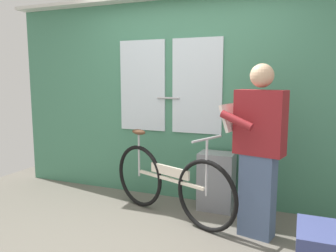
{
  "coord_description": "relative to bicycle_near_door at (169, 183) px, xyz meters",
  "views": [
    {
      "loc": [
        1.28,
        -2.44,
        1.47
      ],
      "look_at": [
        0.07,
        0.59,
        1.0
      ],
      "focal_mm": 35.74,
      "sensor_mm": 36.0,
      "label": 1
    }
  ],
  "objects": [
    {
      "name": "train_door_wall",
      "position": [
        -0.04,
        0.61,
        0.88
      ],
      "size": [
        4.7,
        0.28,
        2.42
      ],
      "color": "#427F60",
      "rests_on": "ground_plane"
    },
    {
      "name": "trash_bin_by_wall",
      "position": [
        0.41,
        0.4,
        -0.05
      ],
      "size": [
        0.39,
        0.28,
        0.65
      ],
      "primitive_type": "cube",
      "color": "gray",
      "rests_on": "ground_plane"
    },
    {
      "name": "passenger_reading_newspaper",
      "position": [
        0.91,
        -0.09,
        0.46
      ],
      "size": [
        0.6,
        0.53,
        1.6
      ],
      "rotation": [
        0.0,
        0.0,
        2.9
      ],
      "color": "slate",
      "rests_on": "ground_plane"
    },
    {
      "name": "bicycle_near_door",
      "position": [
        0.0,
        0.0,
        0.0
      ],
      "size": [
        1.57,
        0.71,
        0.92
      ],
      "rotation": [
        0.0,
        0.0,
        -0.37
      ],
      "color": "black",
      "rests_on": "ground_plane"
    },
    {
      "name": "ground_plane",
      "position": [
        -0.03,
        -0.72,
        -0.4
      ],
      "size": [
        5.7,
        4.28,
        0.04
      ],
      "primitive_type": "cube",
      "color": "#666056"
    }
  ]
}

